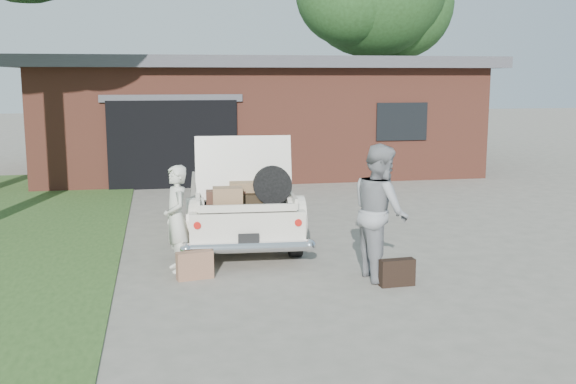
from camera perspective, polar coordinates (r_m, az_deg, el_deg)
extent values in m
plane|color=gray|center=(9.62, 0.68, -7.07)|extent=(90.00, 90.00, 0.00)
cube|color=brown|center=(20.76, -3.02, 6.22)|extent=(12.00, 7.00, 3.00)
cube|color=#4C4C51|center=(20.72, -3.06, 10.77)|extent=(12.80, 7.80, 0.30)
cube|color=black|center=(17.16, -9.71, 4.00)|extent=(3.20, 0.30, 2.20)
cube|color=#4C4C51|center=(17.01, -9.82, 7.83)|extent=(3.50, 0.12, 0.18)
cube|color=black|center=(18.19, 9.60, 5.90)|extent=(1.40, 0.08, 1.00)
cylinder|color=#38281E|center=(25.40, 7.04, 8.97)|extent=(0.44, 0.44, 4.91)
sphere|color=#2A5D26|center=(26.44, 9.40, 15.42)|extent=(4.05, 4.05, 4.05)
cube|color=beige|center=(11.91, -4.14, -1.06)|extent=(1.96, 4.54, 0.58)
cube|color=#B6ADA0|center=(12.08, -4.24, 1.56)|extent=(1.57, 1.86, 0.46)
cube|color=black|center=(12.92, -4.45, 2.01)|extent=(1.38, 0.16, 0.39)
cube|color=black|center=(11.25, -4.00, 0.86)|extent=(1.38, 0.16, 0.39)
cylinder|color=black|center=(10.47, -7.92, -4.11)|extent=(0.23, 0.60, 0.59)
cylinder|color=black|center=(10.57, 0.60, -3.88)|extent=(0.23, 0.60, 0.59)
cylinder|color=black|center=(13.42, -7.82, -1.03)|extent=(0.23, 0.60, 0.59)
cylinder|color=black|center=(13.50, -1.18, -0.88)|extent=(0.23, 0.60, 0.59)
cylinder|color=silver|center=(9.74, -3.35, -4.70)|extent=(1.83, 0.27, 0.16)
cylinder|color=#A5140F|center=(9.70, -7.69, -2.79)|extent=(0.11, 0.10, 0.11)
cylinder|color=#A5140F|center=(9.80, 0.85, -2.57)|extent=(0.11, 0.10, 0.11)
cube|color=black|center=(9.69, -3.35, -3.97)|extent=(0.30, 0.04, 0.15)
cube|color=black|center=(10.19, -3.61, -1.14)|extent=(1.43, 1.06, 0.04)
cube|color=beige|center=(10.16, -7.62, -0.74)|extent=(0.11, 0.98, 0.16)
cube|color=beige|center=(10.25, 0.35, -0.56)|extent=(0.11, 0.98, 0.16)
cube|color=beige|center=(9.71, -3.42, -1.37)|extent=(1.42, 0.14, 0.11)
cube|color=beige|center=(10.47, -3.78, 2.00)|extent=(1.51, 0.37, 1.00)
cube|color=#4A2C1F|center=(10.37, -5.30, -0.33)|extent=(0.62, 0.42, 0.19)
cube|color=#8A6646|center=(9.94, -5.13, -0.46)|extent=(0.45, 0.31, 0.30)
cube|color=black|center=(10.27, -3.54, -0.54)|extent=(0.49, 0.34, 0.15)
cube|color=olive|center=(10.33, -3.74, 0.43)|extent=(0.46, 0.31, 0.15)
cylinder|color=black|center=(10.13, -1.33, 0.58)|extent=(0.59, 0.18, 0.58)
imported|color=beige|center=(9.81, -9.42, -2.23)|extent=(0.48, 0.63, 1.54)
imported|color=gray|center=(9.41, 7.82, -1.63)|extent=(0.77, 0.96, 1.88)
cube|color=#906249|center=(9.50, -7.90, -6.16)|extent=(0.53, 0.26, 0.39)
cube|color=black|center=(9.23, 9.22, -6.75)|extent=(0.49, 0.18, 0.37)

